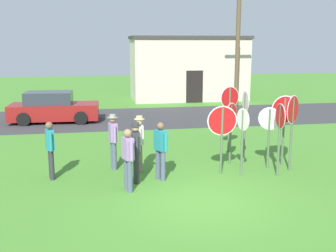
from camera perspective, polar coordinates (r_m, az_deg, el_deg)
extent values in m
plane|color=#47842D|center=(10.47, 4.51, -10.41)|extent=(80.00, 80.00, 0.00)
cube|color=#38383A|center=(21.83, -3.23, 1.20)|extent=(60.00, 6.40, 0.01)
cube|color=beige|center=(28.95, 2.77, 7.84)|extent=(7.71, 3.99, 4.12)
cube|color=#383333|center=(28.90, 2.81, 12.12)|extent=(7.91, 4.19, 0.20)
cube|color=black|center=(27.08, 3.68, 5.44)|extent=(1.10, 0.08, 2.10)
cylinder|color=brown|center=(23.50, 9.60, 10.75)|extent=(0.24, 0.24, 7.31)
cube|color=maroon|center=(21.29, -15.39, 1.98)|extent=(4.36, 1.96, 0.76)
cube|color=#2D333D|center=(21.23, -16.16, 3.76)|extent=(2.29, 1.61, 0.60)
cylinder|color=black|center=(22.07, -11.63, 1.93)|extent=(0.65, 0.24, 0.64)
cylinder|color=black|center=(20.30, -11.96, 1.09)|extent=(0.65, 0.24, 0.64)
cylinder|color=black|center=(22.42, -18.45, 1.72)|extent=(0.65, 0.24, 0.64)
cylinder|color=black|center=(20.68, -19.34, 0.87)|extent=(0.65, 0.24, 0.64)
cylinder|color=#51664C|center=(13.55, 10.53, -0.36)|extent=(0.07, 0.07, 2.33)
cylinder|color=white|center=(13.40, 10.66, 3.31)|extent=(0.05, 0.69, 0.69)
cylinder|color=red|center=(13.40, 10.70, 3.31)|extent=(0.05, 0.64, 0.64)
cylinder|color=#51664C|center=(13.13, 16.69, -1.14)|extent=(0.10, 0.10, 2.28)
cylinder|color=white|center=(12.99, 16.88, 2.18)|extent=(0.67, 0.60, 0.89)
cylinder|color=red|center=(12.98, 16.92, 2.17)|extent=(0.62, 0.56, 0.82)
cylinder|color=#51664C|center=(14.94, 8.44, 0.78)|extent=(0.09, 0.09, 2.31)
cylinder|color=white|center=(14.81, 8.54, 3.93)|extent=(0.75, 0.26, 0.79)
cylinder|color=red|center=(14.80, 8.56, 3.93)|extent=(0.70, 0.24, 0.73)
cylinder|color=#51664C|center=(13.23, 13.75, -1.76)|extent=(0.10, 0.10, 1.88)
cylinder|color=white|center=(13.10, 13.88, 1.00)|extent=(0.58, 0.42, 0.71)
cylinder|color=red|center=(13.11, 13.89, 1.01)|extent=(0.54, 0.39, 0.65)
cylinder|color=#51664C|center=(12.50, 15.09, -2.06)|extent=(0.07, 0.07, 2.12)
cylinder|color=white|center=(12.35, 15.27, 1.33)|extent=(0.06, 0.74, 0.74)
cylinder|color=red|center=(12.34, 15.23, 1.33)|extent=(0.06, 0.69, 0.69)
cylinder|color=#51664C|center=(12.35, 7.42, -2.16)|extent=(0.08, 0.17, 2.01)
cylinder|color=white|center=(12.22, 7.50, 0.73)|extent=(0.89, 0.12, 0.89)
cylinder|color=red|center=(12.21, 7.51, 0.72)|extent=(0.82, 0.11, 0.82)
cylinder|color=#51664C|center=(12.32, 10.21, -2.36)|extent=(0.08, 0.08, 1.98)
cylinder|color=white|center=(12.17, 10.33, 0.90)|extent=(0.15, 0.65, 0.66)
cylinder|color=red|center=(12.18, 10.37, 0.91)|extent=(0.14, 0.60, 0.62)
cylinder|color=#51664C|center=(13.67, 15.66, -0.78)|extent=(0.07, 0.08, 2.19)
cylinder|color=white|center=(13.54, 15.82, 2.19)|extent=(0.90, 0.03, 0.90)
cylinder|color=red|center=(13.53, 15.84, 2.18)|extent=(0.84, 0.04, 0.84)
cylinder|color=#51664C|center=(13.41, 8.62, -1.23)|extent=(0.10, 0.10, 1.95)
cylinder|color=white|center=(13.29, 8.70, 1.37)|extent=(0.60, 0.64, 0.86)
cylinder|color=red|center=(13.29, 8.74, 1.37)|extent=(0.56, 0.59, 0.80)
cylinder|color=#2D2D33|center=(12.56, -15.87, -4.96)|extent=(0.14, 0.14, 0.88)
cylinder|color=#2D2D33|center=(12.35, -15.77, -5.23)|extent=(0.14, 0.14, 0.88)
cube|color=teal|center=(12.27, -16.01, -1.82)|extent=(0.29, 0.40, 0.58)
cylinder|color=teal|center=(12.51, -16.11, -1.67)|extent=(0.09, 0.09, 0.52)
cylinder|color=teal|center=(12.04, -15.89, -2.16)|extent=(0.09, 0.09, 0.52)
sphere|color=brown|center=(12.18, -16.12, 0.08)|extent=(0.21, 0.21, 0.21)
cylinder|color=#4C5670|center=(13.12, -7.64, -3.91)|extent=(0.14, 0.14, 0.88)
cylinder|color=#4C5670|center=(12.91, -7.41, -4.15)|extent=(0.14, 0.14, 0.88)
cube|color=#9E7AB2|center=(12.84, -7.61, -0.89)|extent=(0.28, 0.40, 0.58)
cylinder|color=#9E7AB2|center=(13.07, -7.85, -0.76)|extent=(0.09, 0.09, 0.52)
cylinder|color=#9E7AB2|center=(12.62, -7.36, -1.20)|extent=(0.09, 0.09, 0.52)
sphere|color=#9E7051|center=(12.76, -7.66, 0.93)|extent=(0.21, 0.21, 0.21)
cylinder|color=gray|center=(12.75, -7.66, 1.19)|extent=(0.32, 0.32, 0.02)
cylinder|color=gray|center=(12.74, -7.67, 1.41)|extent=(0.19, 0.19, 0.09)
cylinder|color=#4C5670|center=(11.17, -5.72, -6.62)|extent=(0.14, 0.14, 0.88)
cylinder|color=#4C5670|center=(10.97, -5.27, -6.94)|extent=(0.14, 0.14, 0.88)
cube|color=#9E7AB2|center=(10.86, -5.58, -3.12)|extent=(0.32, 0.41, 0.58)
cylinder|color=#9E7AB2|center=(11.08, -6.06, -2.94)|extent=(0.09, 0.09, 0.52)
cylinder|color=#9E7AB2|center=(10.66, -5.07, -3.51)|extent=(0.09, 0.09, 0.52)
sphere|color=#9E7051|center=(10.77, -5.62, -0.98)|extent=(0.21, 0.21, 0.21)
cylinder|color=#4C5670|center=(11.99, -1.37, -5.29)|extent=(0.14, 0.14, 0.88)
cylinder|color=#4C5670|center=(11.82, -0.70, -5.53)|extent=(0.14, 0.14, 0.88)
cube|color=teal|center=(11.71, -1.05, -1.99)|extent=(0.37, 0.42, 0.58)
cylinder|color=teal|center=(11.90, -1.78, -1.88)|extent=(0.09, 0.09, 0.52)
cylinder|color=teal|center=(11.54, -0.30, -2.30)|extent=(0.09, 0.09, 0.52)
sphere|color=brown|center=(11.62, -1.06, 0.00)|extent=(0.21, 0.21, 0.21)
cylinder|color=#7A6B56|center=(12.78, -3.94, -4.25)|extent=(0.14, 0.14, 0.88)
cylinder|color=#7A6B56|center=(12.57, -3.87, -4.52)|extent=(0.14, 0.14, 0.88)
cube|color=beige|center=(12.49, -3.95, -1.16)|extent=(0.23, 0.37, 0.58)
cylinder|color=beige|center=(12.73, -4.03, -1.01)|extent=(0.09, 0.09, 0.52)
cylinder|color=beige|center=(12.26, -3.87, -1.49)|extent=(0.09, 0.09, 0.52)
sphere|color=tan|center=(12.41, -3.98, 0.71)|extent=(0.21, 0.21, 0.21)
cylinder|color=beige|center=(12.40, -3.98, 0.97)|extent=(0.31, 0.32, 0.02)
cylinder|color=beige|center=(12.39, -3.99, 1.20)|extent=(0.19, 0.19, 0.09)
cylinder|color=#2D2D33|center=(11.80, -4.48, -5.59)|extent=(0.14, 0.14, 0.88)
cylinder|color=#2D2D33|center=(11.60, -4.34, -5.91)|extent=(0.14, 0.14, 0.88)
cube|color=#333338|center=(11.50, -4.47, -2.27)|extent=(0.23, 0.37, 0.58)
cylinder|color=#333338|center=(11.74, -4.62, -2.09)|extent=(0.09, 0.09, 0.52)
cylinder|color=#333338|center=(11.28, -4.31, -2.66)|extent=(0.09, 0.09, 0.52)
sphere|color=tan|center=(11.41, -4.50, -0.25)|extent=(0.21, 0.21, 0.21)
cylinder|color=#333338|center=(11.40, -4.51, 0.03)|extent=(0.31, 0.31, 0.02)
cylinder|color=#333338|center=(11.39, -4.51, 0.28)|extent=(0.19, 0.19, 0.09)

